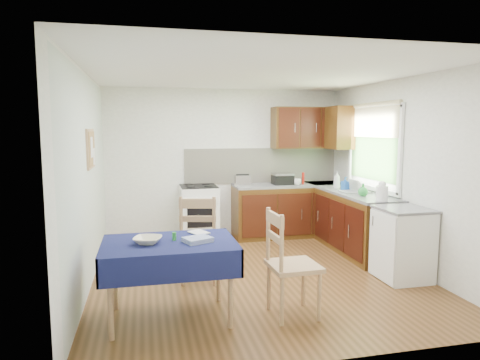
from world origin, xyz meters
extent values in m
plane|color=#4C2F14|center=(0.00, 0.00, 0.00)|extent=(4.20, 4.20, 0.00)
cube|color=white|center=(0.00, 0.00, 2.50)|extent=(4.00, 4.20, 0.02)
cube|color=white|center=(0.00, 2.10, 1.25)|extent=(4.00, 0.02, 2.50)
cube|color=white|center=(0.00, -2.10, 1.25)|extent=(4.00, 0.02, 2.50)
cube|color=silver|center=(-2.00, 0.00, 1.25)|extent=(0.02, 4.20, 2.50)
cube|color=white|center=(2.00, 0.00, 1.25)|extent=(0.02, 4.20, 2.50)
cube|color=#361E09|center=(1.05, 1.80, 0.43)|extent=(1.90, 0.60, 0.86)
cube|color=#361E09|center=(1.70, 0.65, 0.43)|extent=(0.60, 1.70, 0.86)
cube|color=slate|center=(1.05, 1.80, 0.88)|extent=(1.90, 0.60, 0.04)
cube|color=slate|center=(1.70, 0.65, 0.88)|extent=(0.60, 1.70, 0.04)
cube|color=slate|center=(1.70, 1.80, 0.88)|extent=(0.60, 0.60, 0.04)
cube|color=beige|center=(0.65, 2.08, 1.20)|extent=(2.70, 0.02, 0.60)
cube|color=#361E09|center=(1.40, 1.93, 1.85)|extent=(1.20, 0.35, 0.70)
cube|color=#361E09|center=(1.82, 1.50, 1.85)|extent=(0.35, 0.50, 0.70)
cube|color=white|center=(-0.50, 1.80, 0.45)|extent=(0.60, 0.60, 0.90)
cube|color=black|center=(-0.50, 1.80, 0.91)|extent=(0.58, 0.58, 0.02)
cube|color=black|center=(-0.50, 1.50, 0.45)|extent=(0.44, 0.01, 0.32)
cube|color=#305824|center=(1.99, 0.70, 1.50)|extent=(0.01, 1.40, 0.85)
cube|color=white|center=(1.97, 0.70, 2.15)|extent=(0.04, 1.48, 0.06)
cube|color=white|center=(1.97, 0.70, 0.95)|extent=(0.04, 1.48, 0.06)
cube|color=beige|center=(1.96, 0.70, 1.93)|extent=(0.02, 1.36, 0.44)
cube|color=white|center=(1.70, -0.55, 0.42)|extent=(0.55, 0.58, 0.85)
cube|color=slate|center=(1.70, -0.55, 0.87)|extent=(0.58, 0.60, 0.03)
cube|color=#AA7D55|center=(-1.98, 0.30, 1.60)|extent=(0.02, 0.62, 0.47)
cube|color=#A17343|center=(-1.96, 0.30, 1.60)|extent=(0.01, 0.56, 0.41)
cube|color=white|center=(-1.95, 0.22, 1.62)|extent=(0.00, 0.18, 0.24)
cube|color=white|center=(-1.95, 0.42, 1.50)|extent=(0.00, 0.15, 0.20)
cube|color=#101242|center=(-1.14, -1.03, 0.75)|extent=(1.22, 0.82, 0.03)
cube|color=#101242|center=(-1.14, -1.45, 0.63)|extent=(1.26, 0.02, 0.26)
cube|color=#101242|center=(-1.14, -0.62, 0.63)|extent=(1.26, 0.02, 0.26)
cube|color=#101242|center=(-1.76, -1.03, 0.63)|extent=(0.02, 0.86, 0.26)
cube|color=#101242|center=(-0.52, -1.03, 0.63)|extent=(0.02, 0.86, 0.26)
cylinder|color=#AA7D55|center=(-1.67, -1.36, 0.37)|extent=(0.05, 0.05, 0.73)
cylinder|color=#AA7D55|center=(-0.61, -1.36, 0.37)|extent=(0.05, 0.05, 0.73)
cylinder|color=#AA7D55|center=(-1.67, -0.71, 0.37)|extent=(0.05, 0.05, 0.73)
cylinder|color=#AA7D55|center=(-0.61, -0.71, 0.37)|extent=(0.05, 0.05, 0.73)
cube|color=#AA7D55|center=(-0.73, -0.05, 0.50)|extent=(0.56, 0.56, 0.04)
cube|color=#AA7D55|center=(-0.77, -0.25, 0.89)|extent=(0.42, 0.13, 0.34)
cylinder|color=#AA7D55|center=(-0.50, 0.09, 0.25)|extent=(0.04, 0.04, 0.50)
cylinder|color=#AA7D55|center=(-0.87, 0.18, 0.25)|extent=(0.04, 0.04, 0.50)
cylinder|color=#AA7D55|center=(-0.58, -0.28, 0.25)|extent=(0.04, 0.04, 0.50)
cylinder|color=#AA7D55|center=(-0.95, -0.19, 0.25)|extent=(0.04, 0.04, 0.50)
cube|color=#AA7D55|center=(0.05, -1.23, 0.50)|extent=(0.49, 0.49, 0.04)
cube|color=#AA7D55|center=(-0.15, -1.24, 0.89)|extent=(0.05, 0.42, 0.33)
cylinder|color=#AA7D55|center=(0.25, -1.41, 0.25)|extent=(0.04, 0.04, 0.50)
cylinder|color=#AA7D55|center=(0.23, -1.03, 0.25)|extent=(0.04, 0.04, 0.50)
cylinder|color=#AA7D55|center=(-0.13, -1.43, 0.25)|extent=(0.04, 0.04, 0.50)
cylinder|color=#AA7D55|center=(-0.15, -1.05, 0.25)|extent=(0.04, 0.04, 0.50)
cube|color=#B8B9BD|center=(0.22, 1.73, 0.99)|extent=(0.25, 0.16, 0.18)
cube|color=black|center=(0.22, 1.73, 1.09)|extent=(0.22, 0.02, 0.02)
cube|color=black|center=(0.92, 1.76, 0.98)|extent=(0.33, 0.28, 0.15)
cube|color=#B8B9BD|center=(0.92, 1.76, 1.07)|extent=(0.33, 0.28, 0.03)
cylinder|color=red|center=(1.28, 1.73, 1.00)|extent=(0.04, 0.04, 0.20)
cube|color=yellow|center=(0.82, 1.87, 0.98)|extent=(0.14, 0.11, 0.16)
cube|color=gray|center=(1.68, 0.66, 0.91)|extent=(0.41, 0.31, 0.02)
cylinder|color=white|center=(1.68, 0.66, 1.00)|extent=(0.05, 0.19, 0.19)
cylinder|color=white|center=(1.66, -0.10, 1.00)|extent=(0.16, 0.16, 0.19)
sphere|color=white|center=(1.66, -0.10, 1.11)|extent=(0.10, 0.10, 0.10)
imported|color=white|center=(1.14, 1.64, 0.95)|extent=(0.14, 0.14, 0.10)
imported|color=white|center=(1.60, 1.10, 1.04)|extent=(0.15, 0.15, 0.27)
imported|color=blue|center=(1.62, 0.86, 1.00)|extent=(0.12, 0.12, 0.21)
imported|color=green|center=(1.62, 0.32, 0.99)|extent=(0.18, 0.18, 0.18)
imported|color=#ECE5C1|center=(-1.34, -1.05, 0.80)|extent=(0.32, 0.32, 0.06)
imported|color=white|center=(-0.89, -0.81, 0.77)|extent=(0.23, 0.26, 0.02)
cylinder|color=#258B2E|center=(-1.09, -0.99, 0.80)|extent=(0.04, 0.04, 0.08)
cube|color=#284494|center=(-0.88, -1.10, 0.79)|extent=(0.31, 0.28, 0.04)
camera|label=1|loc=(-1.36, -5.07, 1.84)|focal=32.00mm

